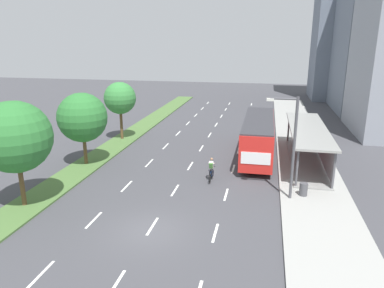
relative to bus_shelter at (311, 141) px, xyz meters
name	(u,v)px	position (x,y,z in m)	size (l,w,h in m)	color
ground_plane	(149,231)	(-9.53, -13.35, -1.87)	(140.00, 140.00, 0.00)	#424247
median_strip	(134,132)	(-17.83, 6.65, -1.81)	(2.60, 52.00, 0.12)	#4C7038
sidewalk_right	(299,141)	(-0.28, 6.65, -1.79)	(4.50, 52.00, 0.15)	#9E9E99
lane_divider_left	(172,139)	(-13.03, 4.87, -1.86)	(0.14, 47.44, 0.01)	white
lane_divider_center	(206,141)	(-9.53, 4.87, -1.86)	(0.14, 47.44, 0.01)	white
lane_divider_right	(240,143)	(-6.03, 4.87, -1.86)	(0.14, 47.44, 0.01)	white
bus_shelter	(311,141)	(0.00, 0.00, 0.00)	(2.90, 12.63, 2.86)	gray
bus	(258,134)	(-4.28, 0.92, 0.20)	(2.54, 11.29, 3.37)	red
cyclist	(211,170)	(-7.39, -5.48, -1.08)	(0.46, 1.82, 1.71)	black
median_tree_nearest	(15,137)	(-18.01, -12.03, 2.56)	(4.25, 4.25, 6.44)	brown
median_tree_second	(82,118)	(-17.97, -4.15, 2.08)	(3.93, 3.93, 5.80)	brown
median_tree_third	(120,98)	(-18.05, 3.73, 2.41)	(3.18, 3.18, 5.76)	brown
streetlight	(291,142)	(-2.11, -7.77, 2.02)	(1.91, 0.24, 6.50)	#4C4C51
trash_bin	(303,189)	(-1.08, -7.20, -1.29)	(0.52, 0.52, 0.85)	#4C4C51
building_mid_right	(364,48)	(9.18, 25.81, 6.95)	(6.78, 13.62, 17.63)	slate
building_far_right	(341,21)	(7.57, 36.88, 10.94)	(7.90, 9.77, 25.61)	slate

